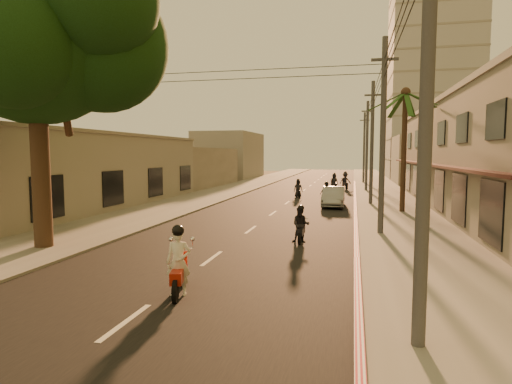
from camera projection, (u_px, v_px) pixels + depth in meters
ground at (191, 274)px, 13.48m from camera, size 160.00×160.00×0.00m
road at (287, 203)px, 32.90m from camera, size 10.00×140.00×0.02m
sidewalk_right at (389, 205)px, 31.24m from camera, size 5.00×140.00×0.12m
sidewalk_left at (195, 200)px, 34.56m from camera, size 5.00×140.00×0.12m
curb_stripe at (355, 212)px, 26.91m from camera, size 0.20×60.00×0.20m
shophouse_row at (497, 156)px, 27.54m from camera, size 8.80×34.20×7.30m
left_building at (77, 171)px, 29.94m from camera, size 8.20×24.20×5.20m
distant_tower at (432, 84)px, 63.06m from camera, size 12.10×12.10×28.00m
broadleaf_tree at (46, 30)px, 16.27m from camera, size 9.60×8.70×12.10m
palm_tree at (405, 99)px, 26.61m from camera, size 5.00×5.00×8.20m
utility_poles at (373, 116)px, 30.94m from camera, size 1.20×48.26×9.00m
filler_right at (427, 160)px, 53.81m from camera, size 8.00×14.00×6.00m
filler_left_near at (186, 167)px, 49.40m from camera, size 8.00×14.00×4.40m
filler_left_far at (230, 155)px, 66.76m from camera, size 8.00×14.00×7.00m
scooter_red at (179, 264)px, 11.39m from camera, size 0.95×1.91×1.92m
scooter_mid_a at (301, 226)px, 18.19m from camera, size 0.75×1.66×1.62m
scooter_mid_b at (326, 195)px, 31.15m from camera, size 1.21×1.73×1.76m
scooter_far_a at (298, 189)px, 36.80m from camera, size 1.00×1.63×1.63m
scooter_far_b at (345, 181)px, 45.26m from camera, size 1.53×1.90×1.92m
parked_car at (333, 197)px, 30.54m from camera, size 1.55×4.34×1.42m
scooter_far_c at (334, 182)px, 45.05m from camera, size 1.21×1.70×1.78m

